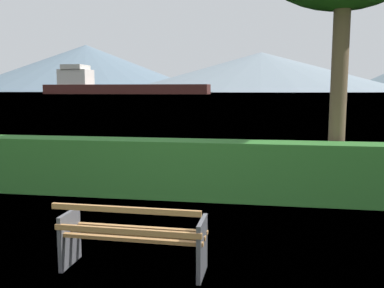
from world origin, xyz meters
TOP-DOWN VIEW (x-y plane):
  - ground_plane at (0.00, 0.00)m, footprint 1400.00×1400.00m
  - water_surface at (0.00, 307.20)m, footprint 620.00×620.00m
  - park_bench at (-0.00, -0.06)m, footprint 1.75×0.60m
  - hedge_row at (0.00, 3.43)m, footprint 9.26×0.71m
  - cargo_ship_large at (-75.38, 204.33)m, footprint 87.59×14.62m
  - distant_hills at (-36.66, 561.41)m, footprint 832.87×403.26m

SIDE VIEW (x-z plane):
  - ground_plane at x=0.00m, z-range 0.00..0.00m
  - water_surface at x=0.00m, z-range 0.00..0.00m
  - park_bench at x=0.00m, z-range -0.01..0.86m
  - hedge_row at x=0.00m, z-range 0.00..1.16m
  - cargo_ship_large at x=-75.38m, z-range -3.38..11.97m
  - distant_hills at x=-36.66m, z-range -3.17..66.16m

